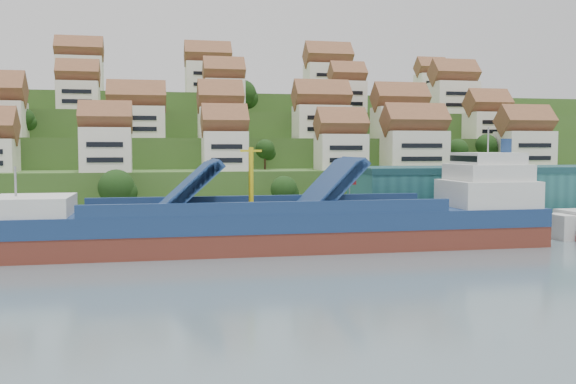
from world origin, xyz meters
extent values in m
plane|color=slate|center=(0.00, 0.00, 0.00)|extent=(300.00, 300.00, 0.00)
cube|color=gray|center=(20.00, 15.00, 1.10)|extent=(180.00, 14.00, 2.20)
cube|color=#2D4C1E|center=(0.00, 86.00, 2.00)|extent=(260.00, 128.00, 4.00)
cube|color=#2D4C1E|center=(0.00, 91.00, 5.50)|extent=(260.00, 118.00, 11.00)
cube|color=#2D4C1E|center=(0.00, 99.00, 9.00)|extent=(260.00, 102.00, 18.00)
cube|color=#2D4C1E|center=(0.00, 107.00, 12.50)|extent=(260.00, 86.00, 25.00)
cube|color=#2D4C1E|center=(0.00, 116.00, 15.50)|extent=(260.00, 68.00, 31.00)
cube|color=white|center=(-24.60, 36.07, 15.41)|extent=(9.88, 7.03, 8.81)
cube|color=white|center=(-0.72, 37.23, 15.08)|extent=(9.10, 7.62, 8.17)
cube|color=white|center=(25.14, 39.00, 14.89)|extent=(10.48, 7.73, 7.77)
cube|color=white|center=(42.57, 39.28, 15.27)|extent=(13.68, 8.26, 8.54)
cube|color=white|center=(71.27, 40.82, 15.34)|extent=(12.02, 8.31, 8.67)
cube|color=white|center=(-48.00, 55.08, 21.96)|extent=(9.99, 8.98, 7.93)
cube|color=white|center=(-18.88, 54.15, 21.59)|extent=(12.55, 7.90, 7.18)
cube|color=white|center=(0.07, 52.82, 21.52)|extent=(9.91, 8.56, 7.05)
cube|color=white|center=(24.99, 55.11, 21.99)|extent=(13.02, 8.36, 7.99)
cube|color=white|center=(45.45, 55.31, 21.96)|extent=(12.97, 8.18, 7.91)
cube|color=white|center=(69.86, 55.87, 21.46)|extent=(10.40, 8.04, 6.93)
cube|color=white|center=(-33.04, 68.88, 28.47)|extent=(9.80, 7.30, 6.95)
cube|color=white|center=(2.91, 70.22, 29.17)|extent=(10.13, 7.79, 8.35)
cube|color=white|center=(35.85, 68.99, 29.20)|extent=(9.06, 7.14, 8.40)
cube|color=white|center=(67.75, 71.10, 29.59)|extent=(12.36, 8.47, 9.19)
cube|color=white|center=(-34.46, 87.12, 35.70)|extent=(12.09, 7.51, 9.40)
cube|color=white|center=(0.48, 89.15, 35.52)|extent=(12.61, 8.15, 9.05)
cube|color=white|center=(35.61, 87.35, 35.64)|extent=(13.16, 8.73, 9.28)
cube|color=white|center=(70.50, 92.18, 34.88)|extent=(8.97, 7.05, 7.77)
ellipsoid|color=#1A3A13|center=(9.63, 26.11, 7.65)|extent=(5.34, 5.34, 5.34)
ellipsoid|color=#1A3A13|center=(-22.25, 26.29, 8.46)|extent=(6.75, 6.75, 6.75)
ellipsoid|color=#1A3A13|center=(55.11, 43.11, 15.41)|extent=(5.06, 5.06, 5.06)
ellipsoid|color=#1A3A13|center=(62.55, 43.11, 16.49)|extent=(5.18, 5.18, 5.18)
ellipsoid|color=#1A3A13|center=(8.96, 43.66, 15.53)|extent=(4.36, 4.36, 4.36)
ellipsoid|color=#1A3A13|center=(44.34, 59.83, 23.60)|extent=(4.27, 4.27, 4.27)
ellipsoid|color=#1A3A13|center=(-43.82, 57.97, 22.35)|extent=(4.81, 4.81, 4.81)
ellipsoid|color=#1A3A13|center=(8.05, 73.21, 30.01)|extent=(7.69, 7.69, 7.69)
ellipsoid|color=#1A3A13|center=(33.72, 75.94, 29.25)|extent=(5.37, 5.37, 5.37)
ellipsoid|color=#1A3A13|center=(36.32, 73.97, 29.20)|extent=(5.29, 5.29, 5.29)
ellipsoid|color=#1A3A13|center=(-36.98, 19.00, 5.34)|extent=(4.00, 4.00, 4.00)
cube|color=#225B5D|center=(52.00, 17.00, 7.20)|extent=(60.00, 15.00, 10.00)
cylinder|color=gray|center=(18.00, 10.00, 6.20)|extent=(0.16, 0.16, 8.00)
cube|color=maroon|center=(18.60, 10.00, 9.80)|extent=(1.20, 0.05, 0.80)
cube|color=maroon|center=(3.54, 0.45, 1.00)|extent=(85.87, 14.24, 5.49)
cube|color=navy|center=(3.54, 0.45, 4.73)|extent=(85.87, 14.37, 2.86)
cube|color=silver|center=(-32.72, 0.90, 7.47)|extent=(11.14, 12.66, 2.86)
cube|color=#262628|center=(1.34, 0.48, 6.15)|extent=(55.08, 11.88, 0.33)
cube|color=navy|center=(-10.74, 0.63, 9.89)|extent=(8.38, 12.23, 7.60)
cube|color=navy|center=(11.23, 0.36, 9.89)|extent=(7.97, 12.23, 8.03)
cylinder|color=yellow|center=(-0.85, 0.51, 10.99)|extent=(0.78, 0.78, 9.89)
cube|color=silver|center=(38.71, 0.02, 8.24)|extent=(13.34, 12.69, 4.40)
cube|color=silver|center=(38.71, 0.02, 11.76)|extent=(11.13, 11.34, 2.75)
cube|color=silver|center=(38.71, 0.02, 14.07)|extent=(8.91, 10.00, 1.98)
cylinder|color=navy|center=(42.00, -0.02, 16.15)|extent=(1.78, 1.78, 2.42)
camera|label=1|loc=(-15.90, -96.87, 15.93)|focal=40.00mm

